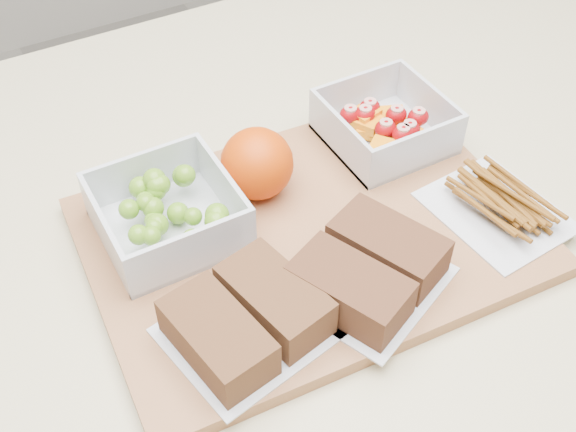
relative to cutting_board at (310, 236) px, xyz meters
name	(u,v)px	position (x,y,z in m)	size (l,w,h in m)	color
cutting_board	(310,236)	(0.00, 0.00, 0.00)	(0.42, 0.30, 0.02)	#A16B43
grape_container	(169,212)	(-0.12, 0.07, 0.03)	(0.13, 0.13, 0.05)	silver
fruit_container	(385,126)	(0.14, 0.08, 0.03)	(0.12, 0.12, 0.05)	silver
orange	(257,164)	(-0.02, 0.07, 0.04)	(0.07, 0.07, 0.07)	#D54105
sandwich_bag_left	(247,319)	(-0.11, -0.08, 0.03)	(0.15, 0.14, 0.04)	silver
sandwich_bag_center	(369,269)	(0.01, -0.08, 0.03)	(0.17, 0.16, 0.04)	silver
pretzel_bag	(498,202)	(0.17, -0.07, 0.02)	(0.12, 0.14, 0.03)	silver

